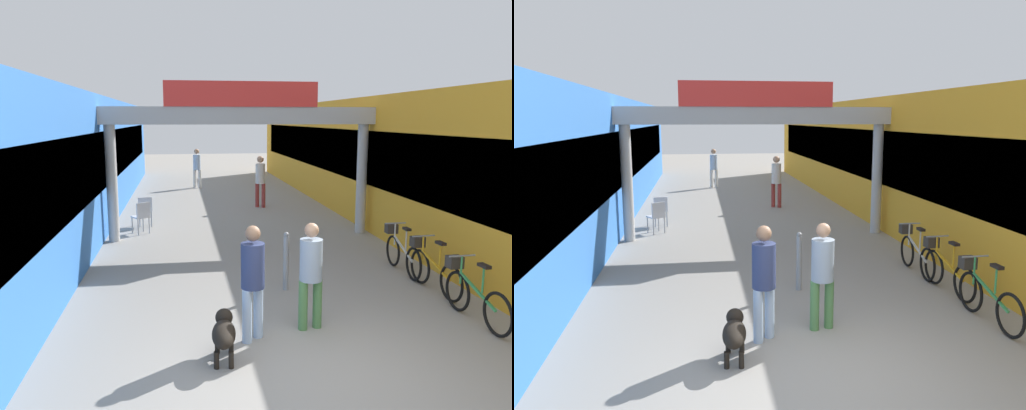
% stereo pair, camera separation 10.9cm
% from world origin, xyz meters
% --- Properties ---
extents(ground_plane, '(80.00, 80.00, 0.00)m').
position_xyz_m(ground_plane, '(0.00, 0.00, 0.00)').
color(ground_plane, gray).
extents(storefront_left, '(3.00, 26.00, 3.77)m').
position_xyz_m(storefront_left, '(-5.09, 11.00, 1.88)').
color(storefront_left, blue).
rests_on(storefront_left, ground_plane).
extents(storefront_right, '(3.00, 26.00, 3.77)m').
position_xyz_m(storefront_right, '(5.09, 11.00, 1.88)').
color(storefront_right, gold).
rests_on(storefront_right, ground_plane).
extents(arcade_sign_gateway, '(7.40, 0.47, 4.10)m').
position_xyz_m(arcade_sign_gateway, '(0.00, 7.56, 2.92)').
color(arcade_sign_gateway, '#B2B2B2').
rests_on(arcade_sign_gateway, ground_plane).
extents(pedestrian_with_dog, '(0.48, 0.48, 1.69)m').
position_xyz_m(pedestrian_with_dog, '(-0.64, 1.19, 0.96)').
color(pedestrian_with_dog, '#A5BFE0').
rests_on(pedestrian_with_dog, ground_plane).
extents(pedestrian_companion, '(0.40, 0.40, 1.64)m').
position_xyz_m(pedestrian_companion, '(0.27, 1.45, 0.94)').
color(pedestrian_companion, '#4C7F47').
rests_on(pedestrian_companion, ground_plane).
extents(pedestrian_carrying_crate, '(0.46, 0.46, 1.85)m').
position_xyz_m(pedestrian_carrying_crate, '(1.23, 11.97, 1.07)').
color(pedestrian_carrying_crate, '#99332D').
rests_on(pedestrian_carrying_crate, ground_plane).
extents(pedestrian_elderly_walking, '(0.43, 0.43, 1.79)m').
position_xyz_m(pedestrian_elderly_walking, '(-0.82, 17.52, 1.03)').
color(pedestrian_elderly_walking, silver).
rests_on(pedestrian_elderly_walking, ground_plane).
extents(dog_on_leash, '(0.38, 0.82, 0.59)m').
position_xyz_m(dog_on_leash, '(-1.11, 0.69, 0.37)').
color(dog_on_leash, black).
rests_on(dog_on_leash, ground_plane).
extents(bicycle_green_nearest, '(0.46, 1.69, 0.98)m').
position_xyz_m(bicycle_green_nearest, '(2.89, 1.38, 0.44)').
color(bicycle_green_nearest, black).
rests_on(bicycle_green_nearest, ground_plane).
extents(bicycle_orange_second, '(0.46, 1.69, 0.98)m').
position_xyz_m(bicycle_orange_second, '(2.95, 2.78, 0.44)').
color(bicycle_orange_second, black).
rests_on(bicycle_orange_second, ground_plane).
extents(bicycle_silver_third, '(0.46, 1.69, 0.98)m').
position_xyz_m(bicycle_silver_third, '(2.89, 3.97, 0.44)').
color(bicycle_silver_third, black).
rests_on(bicycle_silver_third, ground_plane).
extents(bollard_post_metal, '(0.10, 0.10, 1.10)m').
position_xyz_m(bollard_post_metal, '(0.28, 3.22, 0.56)').
color(bollard_post_metal, gray).
rests_on(bollard_post_metal, ground_plane).
extents(cafe_chair_aluminium_nearer, '(0.55, 0.55, 0.89)m').
position_xyz_m(cafe_chair_aluminium_nearer, '(-2.69, 8.31, 0.54)').
color(cafe_chair_aluminium_nearer, gray).
rests_on(cafe_chair_aluminium_nearer, ground_plane).
extents(cafe_chair_aluminium_farther, '(0.43, 0.43, 0.89)m').
position_xyz_m(cafe_chair_aluminium_farther, '(-2.65, 9.26, 0.54)').
color(cafe_chair_aluminium_farther, gray).
rests_on(cafe_chair_aluminium_farther, ground_plane).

